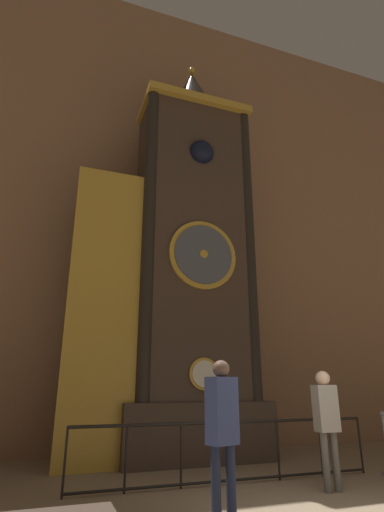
% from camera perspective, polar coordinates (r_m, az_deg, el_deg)
% --- Properties ---
extents(cathedral_back_wall, '(24.00, 0.32, 13.40)m').
position_cam_1_polar(cathedral_back_wall, '(11.79, -1.62, 8.10)').
color(cathedral_back_wall, '#936B4C').
rests_on(cathedral_back_wall, ground_plane).
extents(clock_tower, '(4.48, 1.78, 10.25)m').
position_cam_1_polar(clock_tower, '(9.48, -2.63, -1.68)').
color(clock_tower, '#423328').
rests_on(clock_tower, ground_plane).
extents(railing_fence, '(5.22, 0.05, 0.94)m').
position_cam_1_polar(railing_fence, '(7.21, 5.67, -25.60)').
color(railing_fence, black).
rests_on(railing_fence, ground_plane).
extents(visitor_near, '(0.39, 0.32, 1.77)m').
position_cam_1_polar(visitor_near, '(4.97, 4.34, -22.80)').
color(visitor_near, '#1B213A').
rests_on(visitor_near, ground_plane).
extents(visitor_far, '(0.36, 0.24, 1.71)m').
position_cam_1_polar(visitor_far, '(6.95, 18.64, -20.87)').
color(visitor_far, '#58554F').
rests_on(visitor_far, ground_plane).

